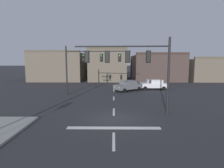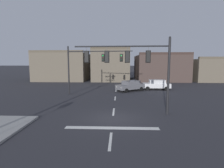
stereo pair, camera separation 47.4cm
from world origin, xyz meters
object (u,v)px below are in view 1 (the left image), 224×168
(car_lot_nearside, at_px, (128,85))
(car_lot_middle, at_px, (154,84))
(signal_mast_far_side, at_px, (87,62))
(signal_mast_near_side, at_px, (135,62))

(car_lot_nearside, xyz_separation_m, car_lot_middle, (4.26, 1.54, 0.00))
(signal_mast_far_side, distance_m, car_lot_nearside, 7.61)
(signal_mast_near_side, height_order, signal_mast_far_side, signal_mast_far_side)
(signal_mast_near_side, distance_m, car_lot_middle, 14.90)
(car_lot_nearside, bearing_deg, signal_mast_near_side, -92.07)
(signal_mast_near_side, xyz_separation_m, signal_mast_far_side, (-5.34, 8.77, 0.02))
(signal_mast_near_side, xyz_separation_m, car_lot_middle, (4.69, 13.67, -3.62))
(signal_mast_near_side, distance_m, car_lot_nearside, 12.66)
(signal_mast_far_side, xyz_separation_m, car_lot_nearside, (5.78, 3.36, -3.65))
(signal_mast_near_side, xyz_separation_m, car_lot_nearside, (0.44, 12.13, -3.62))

